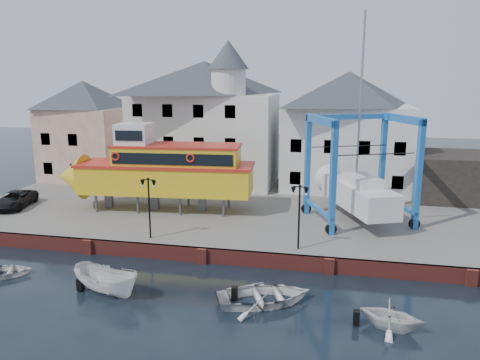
# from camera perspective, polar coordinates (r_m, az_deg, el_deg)

# --- Properties ---
(ground) EXTENTS (140.00, 140.00, 0.00)m
(ground) POSITION_cam_1_polar(r_m,az_deg,el_deg) (30.59, -4.59, -10.06)
(ground) COLOR black
(ground) RESTS_ON ground
(hardstanding) EXTENTS (44.00, 22.00, 1.00)m
(hardstanding) POSITION_cam_1_polar(r_m,az_deg,el_deg) (40.50, -0.23, -3.57)
(hardstanding) COLOR slate
(hardstanding) RESTS_ON ground
(quay_wall) EXTENTS (44.00, 0.47, 1.00)m
(quay_wall) POSITION_cam_1_polar(r_m,az_deg,el_deg) (30.49, -4.55, -9.12)
(quay_wall) COLOR maroon
(quay_wall) RESTS_ON ground
(building_pink) EXTENTS (8.00, 7.00, 10.30)m
(building_pink) POSITION_cam_1_polar(r_m,az_deg,el_deg) (52.38, -18.28, 5.77)
(building_pink) COLOR tan
(building_pink) RESTS_ON hardstanding
(building_white_main) EXTENTS (14.00, 8.30, 14.00)m
(building_white_main) POSITION_cam_1_polar(r_m,az_deg,el_deg) (47.48, -4.15, 7.18)
(building_white_main) COLOR silver
(building_white_main) RESTS_ON hardstanding
(building_white_right) EXTENTS (12.00, 8.00, 11.20)m
(building_white_right) POSITION_cam_1_polar(r_m,az_deg,el_deg) (46.35, 12.89, 5.85)
(building_white_right) COLOR silver
(building_white_right) RESTS_ON hardstanding
(shed_dark) EXTENTS (8.00, 7.00, 4.00)m
(shed_dark) POSITION_cam_1_polar(r_m,az_deg,el_deg) (46.21, 25.19, 0.43)
(shed_dark) COLOR black
(shed_dark) RESTS_ON hardstanding
(lamp_post_left) EXTENTS (1.12, 0.32, 4.20)m
(lamp_post_left) POSITION_cam_1_polar(r_m,az_deg,el_deg) (31.67, -11.08, -1.52)
(lamp_post_left) COLOR black
(lamp_post_left) RESTS_ON hardstanding
(lamp_post_right) EXTENTS (1.12, 0.32, 4.20)m
(lamp_post_right) POSITION_cam_1_polar(r_m,az_deg,el_deg) (29.33, 7.27, -2.50)
(lamp_post_right) COLOR black
(lamp_post_right) RESTS_ON hardstanding
(tour_boat) EXTENTS (16.47, 5.13, 7.06)m
(tour_boat) POSITION_cam_1_polar(r_m,az_deg,el_deg) (38.58, -10.41, 1.26)
(tour_boat) COLOR #59595E
(tour_boat) RESTS_ON hardstanding
(travel_lift) EXTENTS (8.71, 10.31, 15.27)m
(travel_lift) POSITION_cam_1_polar(r_m,az_deg,el_deg) (36.89, 13.68, -0.66)
(travel_lift) COLOR #2145A8
(travel_lift) RESTS_ON hardstanding
(van) EXTENTS (3.13, 5.17, 1.34)m
(van) POSITION_cam_1_polar(r_m,az_deg,el_deg) (43.40, -25.77, -2.15)
(van) COLOR black
(van) RESTS_ON hardstanding
(motorboat_a) EXTENTS (4.77, 3.02, 1.72)m
(motorboat_a) POSITION_cam_1_polar(r_m,az_deg,el_deg) (27.56, -15.89, -13.17)
(motorboat_a) COLOR white
(motorboat_a) RESTS_ON ground
(motorboat_b) EXTENTS (6.00, 5.23, 1.04)m
(motorboat_b) POSITION_cam_1_polar(r_m,az_deg,el_deg) (25.62, 2.96, -14.72)
(motorboat_b) COLOR white
(motorboat_b) RESTS_ON ground
(motorboat_c) EXTENTS (3.64, 3.36, 1.58)m
(motorboat_c) POSITION_cam_1_polar(r_m,az_deg,el_deg) (24.39, 17.87, -16.86)
(motorboat_c) COLOR white
(motorboat_c) RESTS_ON ground
(motorboat_d) EXTENTS (4.40, 3.86, 0.76)m
(motorboat_d) POSITION_cam_1_polar(r_m,az_deg,el_deg) (32.10, -27.24, -10.37)
(motorboat_d) COLOR white
(motorboat_d) RESTS_ON ground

